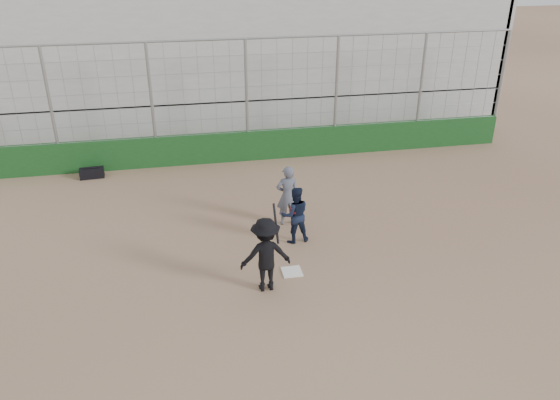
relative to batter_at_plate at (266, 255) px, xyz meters
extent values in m
plane|color=brown|center=(0.68, 0.49, -0.84)|extent=(90.00, 90.00, 0.00)
cube|color=white|center=(0.68, 0.49, -0.83)|extent=(0.44, 0.44, 0.02)
cube|color=#133C16|center=(0.68, 7.49, -0.34)|extent=(18.00, 0.25, 1.00)
cylinder|color=gray|center=(0.68, 7.49, 1.16)|extent=(0.10, 0.10, 4.00)
cylinder|color=gray|center=(9.68, 7.49, 1.16)|extent=(0.10, 0.10, 4.00)
cylinder|color=gray|center=(0.68, 7.49, 3.16)|extent=(18.00, 0.07, 0.07)
cube|color=#A0A0A0|center=(0.68, 12.44, -0.04)|extent=(20.00, 6.70, 1.60)
cube|color=#A0A0A0|center=(0.68, 12.44, 2.86)|extent=(20.00, 6.70, 4.20)
cube|color=#A0A0A0|center=(10.68, 12.44, 2.06)|extent=(0.25, 6.70, 6.10)
imported|color=black|center=(0.00, 0.00, 0.00)|extent=(1.10, 0.66, 1.67)
cylinder|color=black|center=(0.25, 0.15, 0.64)|extent=(0.07, 0.57, 0.71)
imported|color=black|center=(1.04, 1.81, -0.35)|extent=(0.77, 0.62, 0.97)
sphere|color=maroon|center=(1.04, 1.81, 0.04)|extent=(0.28, 0.28, 0.28)
imported|color=#4E5463|center=(1.05, 2.77, -0.10)|extent=(0.60, 0.40, 1.47)
cube|color=black|center=(-4.35, 6.91, -0.68)|extent=(0.75, 0.36, 0.31)
cylinder|color=black|center=(-4.35, 6.91, -0.51)|extent=(0.48, 0.07, 0.04)
camera|label=1|loc=(-1.59, -9.65, 6.05)|focal=35.00mm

